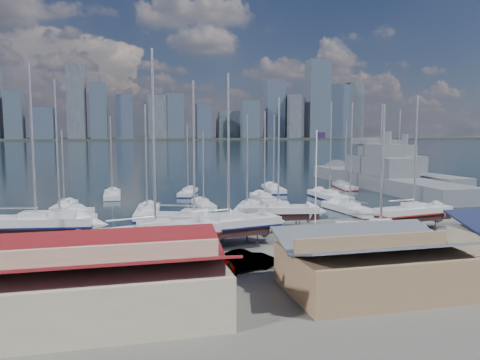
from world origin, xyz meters
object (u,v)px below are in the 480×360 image
object	(u,v)px
sailboat_cradle_0	(36,225)
car_a	(221,272)
naval_ship_east	(380,180)
flagpole	(317,176)
naval_ship_west	(398,173)

from	to	relation	value
sailboat_cradle_0	car_a	size ratio (longest dim) A/B	4.16
naval_ship_east	flagpole	size ratio (longest dim) A/B	4.36
sailboat_cradle_0	car_a	xyz separation A→B (m)	(15.41, -14.74, -1.44)
naval_ship_west	car_a	xyz separation A→B (m)	(-54.59, -61.87, -0.93)
flagpole	sailboat_cradle_0	bearing A→B (deg)	174.63
naval_ship_east	car_a	world-z (taller)	naval_ship_east
sailboat_cradle_0	flagpole	bearing A→B (deg)	3.70
naval_ship_west	flagpole	distance (m)	65.12
sailboat_cradle_0	flagpole	distance (m)	28.77
car_a	naval_ship_west	bearing A→B (deg)	72.73
flagpole	naval_ship_east	bearing A→B (deg)	51.60
naval_ship_west	flagpole	world-z (taller)	naval_ship_west
naval_ship_east	naval_ship_west	distance (m)	17.14
naval_ship_east	car_a	distance (m)	65.39
naval_ship_west	flagpole	xyz separation A→B (m)	(-41.68, -49.79, 4.90)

